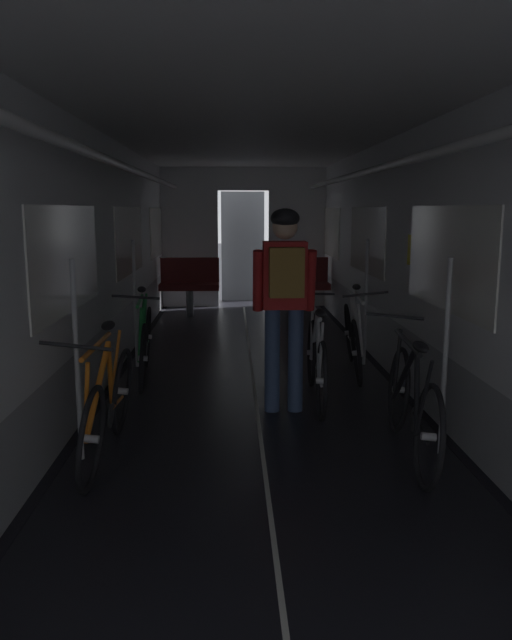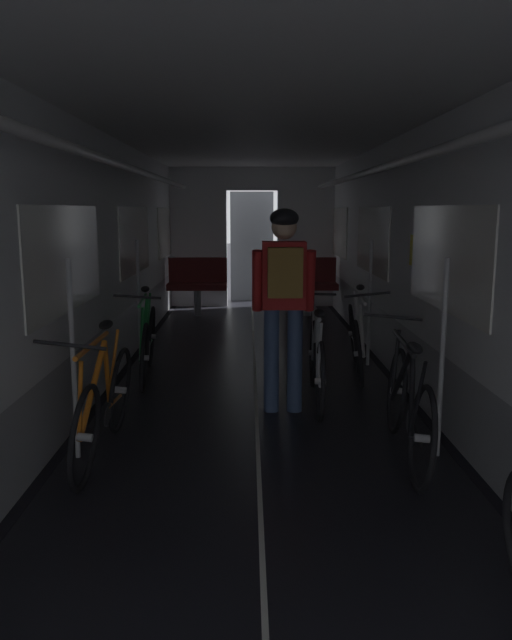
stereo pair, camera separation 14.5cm
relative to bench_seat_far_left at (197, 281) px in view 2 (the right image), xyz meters
name	(u,v)px [view 2 (the right image)]	position (x,y,z in m)	size (l,w,h in m)	color
train_car_shell	(256,212)	(0.90, -4.47, 1.13)	(3.14, 12.34, 2.57)	black
bench_seat_far_left	(197,281)	(0.00, 0.00, 0.00)	(0.98, 0.51, 0.95)	gray
bench_seat_far_right	(307,281)	(1.80, 0.00, 0.00)	(0.98, 0.51, 0.95)	gray
bicycle_orange	(104,404)	(-0.18, -5.95, -0.19)	(0.44, 1.69, 0.95)	black
bicycle_white	(356,338)	(1.97, -3.72, -0.19)	(0.44, 1.69, 0.95)	black
bicycle_black	(408,405)	(1.94, -6.01, -0.19)	(0.44, 1.69, 0.95)	black
bicycle_green	(148,341)	(-0.20, -3.87, -0.18)	(0.44, 1.69, 0.95)	black
person_cyclist_aisle	(284,288)	(1.13, -4.99, 0.50)	(0.53, 0.39, 1.73)	#384C75
bicycle_silver_in_aisle	(317,361)	(1.45, -4.73, -0.18)	(0.44, 1.69, 0.94)	black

